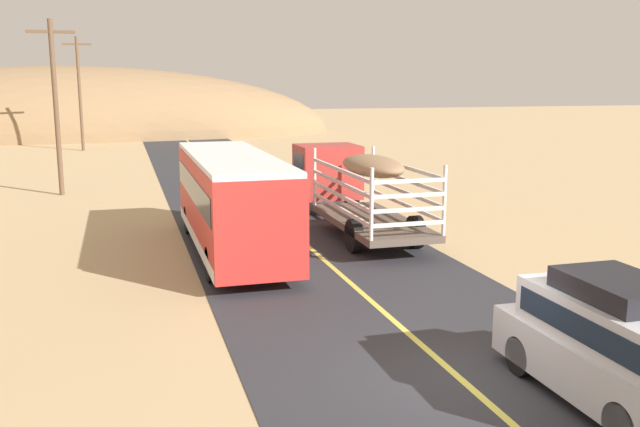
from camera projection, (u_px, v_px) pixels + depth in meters
The scene contains 9 objects.
ground_plane at pixel (462, 381), 13.04m from camera, with size 240.00×240.00×0.00m, color tan.
road_surface at pixel (462, 380), 13.03m from camera, with size 8.00×120.00×0.02m, color #2D2D33.
road_centre_line at pixel (462, 380), 13.03m from camera, with size 0.16×117.60×0.00m, color #D8CC4C.
suv_near at pixel (614, 342), 11.86m from camera, with size 1.90×4.62×2.29m.
livestock_truck at pixel (343, 179), 26.93m from camera, with size 2.53×9.70×3.02m.
bus at pixel (232, 200), 22.45m from camera, with size 2.54×10.00×3.21m.
power_pole_mid at pixel (56, 103), 33.27m from camera, with size 2.20×0.24×8.42m.
power_pole_far at pixel (80, 90), 54.61m from camera, with size 2.20×0.24×8.93m.
distant_hill at pixel (68, 136), 69.89m from camera, with size 54.32×19.07×13.94m, color #8D6E4C.
Camera 1 is at (-5.95, -10.98, 5.58)m, focal length 38.80 mm.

